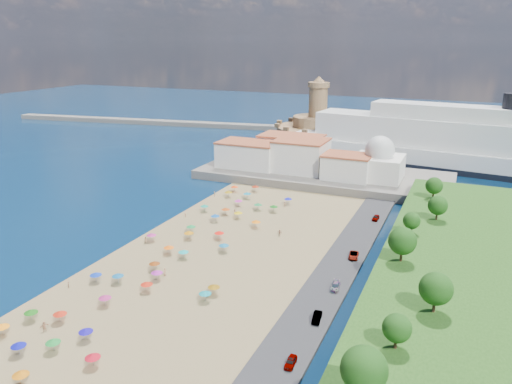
% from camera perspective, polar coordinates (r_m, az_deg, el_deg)
% --- Properties ---
extents(ground, '(700.00, 700.00, 0.00)m').
position_cam_1_polar(ground, '(124.00, -6.34, -6.45)').
color(ground, '#071938').
rests_on(ground, ground).
extents(terrace, '(90.00, 36.00, 3.00)m').
position_cam_1_polar(terrace, '(183.99, 7.68, 1.88)').
color(terrace, '#59544C').
rests_on(terrace, ground).
extents(jetty, '(18.00, 70.00, 2.40)m').
position_cam_1_polar(jetty, '(222.85, 4.73, 4.57)').
color(jetty, '#59544C').
rests_on(jetty, ground).
extents(breakwater, '(199.03, 34.77, 2.60)m').
position_cam_1_polar(breakwater, '(305.68, -10.22, 7.80)').
color(breakwater, '#59544C').
rests_on(breakwater, ground).
extents(waterfront_buildings, '(57.00, 29.00, 11.00)m').
position_cam_1_polar(waterfront_buildings, '(186.84, 3.96, 4.25)').
color(waterfront_buildings, silver).
rests_on(waterfront_buildings, terrace).
extents(domed_building, '(16.00, 16.00, 15.00)m').
position_cam_1_polar(domed_building, '(176.12, 13.87, 3.36)').
color(domed_building, silver).
rests_on(domed_building, terrace).
extents(fortress, '(40.00, 40.00, 32.40)m').
position_cam_1_polar(fortress, '(249.88, 7.00, 7.15)').
color(fortress, '#9C774E').
rests_on(fortress, ground).
extents(cruise_ship, '(141.29, 37.54, 30.54)m').
position_cam_1_polar(cruise_ship, '(210.54, 21.72, 4.86)').
color(cruise_ship, black).
rests_on(cruise_ship, ground).
extents(beach_parasols, '(30.94, 116.34, 2.20)m').
position_cam_1_polar(beach_parasols, '(115.29, -10.16, -7.34)').
color(beach_parasols, gray).
rests_on(beach_parasols, beach).
extents(beachgoers, '(32.73, 90.72, 1.88)m').
position_cam_1_polar(beachgoers, '(125.03, -7.91, -5.73)').
color(beachgoers, tan).
rests_on(beachgoers, beach).
extents(parked_cars, '(2.73, 74.82, 1.33)m').
position_cam_1_polar(parked_cars, '(109.54, 9.90, -9.15)').
color(parked_cars, gray).
rests_on(parked_cars, promenade).
extents(hillside_trees, '(14.36, 112.38, 7.57)m').
position_cam_1_polar(hillside_trees, '(94.68, 16.95, -8.21)').
color(hillside_trees, '#382314').
rests_on(hillside_trees, hillside).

